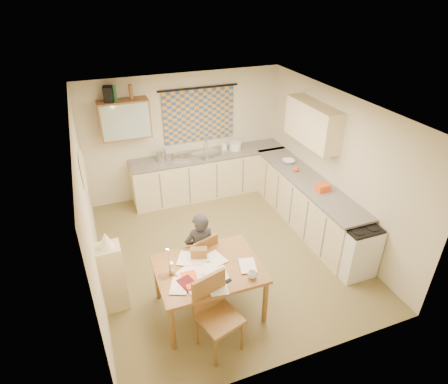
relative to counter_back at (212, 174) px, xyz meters
name	(u,v)px	position (x,y,z in m)	size (l,w,h in m)	color
floor	(225,251)	(-0.46, -1.95, -0.46)	(4.00, 4.50, 0.02)	brown
ceiling	(225,106)	(-0.46, -1.95, 2.06)	(4.00, 4.50, 0.02)	white
wall_back	(185,136)	(-0.46, 0.31, 0.80)	(4.00, 0.02, 2.50)	beige
wall_front	(302,286)	(-0.46, -4.21, 0.80)	(4.00, 0.02, 2.50)	beige
wall_left	(87,213)	(-2.47, -1.95, 0.80)	(0.02, 4.50, 2.50)	beige
wall_right	(335,166)	(1.55, -1.95, 0.80)	(0.02, 4.50, 2.50)	beige
window_blind	(199,116)	(-0.16, 0.27, 1.20)	(1.45, 0.03, 1.05)	#2D4F7B
curtain_rod	(198,88)	(-0.16, 0.25, 1.75)	(0.04, 0.04, 1.60)	black
wall_cabinet	(125,119)	(-1.61, 0.13, 1.35)	(0.90, 0.34, 0.70)	brown
wall_cabinet_glass	(126,122)	(-1.61, -0.04, 1.35)	(0.84, 0.02, 0.64)	#99B2A5
upper_cabinet_right	(313,123)	(1.37, -1.40, 1.40)	(0.34, 1.30, 0.70)	beige
framed_print	(83,170)	(-2.43, -1.55, 1.25)	(0.04, 0.50, 0.40)	white
print_canvas	(85,170)	(-2.40, -1.55, 1.25)	(0.01, 0.42, 0.32)	beige
counter_back	(212,174)	(0.00, 0.00, 0.00)	(3.30, 0.62, 0.92)	beige
counter_right	(305,202)	(1.24, -1.67, 0.00)	(0.62, 2.95, 0.92)	beige
stove	(355,249)	(1.24, -3.10, -0.02)	(0.56, 0.56, 0.86)	white
sink	(207,156)	(-0.09, 0.00, 0.43)	(0.55, 0.45, 0.10)	silver
tap	(207,144)	(-0.04, 0.18, 0.61)	(0.03, 0.03, 0.28)	silver
dish_rack	(182,156)	(-0.62, 0.00, 0.50)	(0.35, 0.30, 0.06)	silver
kettle	(161,155)	(-1.03, 0.00, 0.59)	(0.18, 0.18, 0.24)	silver
mixing_bowl	(235,146)	(0.52, 0.00, 0.55)	(0.24, 0.24, 0.16)	white
soap_bottle	(224,146)	(0.28, 0.05, 0.57)	(0.10, 0.10, 0.20)	white
bowl	(288,161)	(1.24, -0.94, 0.50)	(0.28, 0.28, 0.06)	white
orange_bag	(323,188)	(1.24, -2.11, 0.53)	(0.22, 0.16, 0.12)	#EC5318
fruit_orange	(296,169)	(1.19, -1.33, 0.52)	(0.10, 0.10, 0.10)	#EC5318
speaker	(108,94)	(-1.83, 0.13, 1.83)	(0.16, 0.20, 0.26)	black
bottle_green	(115,93)	(-1.72, 0.13, 1.83)	(0.07, 0.07, 0.26)	#195926
bottle_brown	(131,92)	(-1.44, 0.13, 1.83)	(0.07, 0.07, 0.26)	brown
dining_table	(209,288)	(-1.11, -3.06, -0.07)	(1.37, 1.05, 0.75)	brown
chair_far	(200,267)	(-1.07, -2.50, -0.17)	(0.52, 0.52, 0.91)	brown
chair_near	(219,328)	(-1.19, -3.67, -0.13)	(0.57, 0.57, 1.03)	brown
person	(201,251)	(-1.05, -2.53, 0.17)	(0.47, 0.32, 1.25)	black
shelf_stand	(113,277)	(-2.30, -2.52, 0.07)	(0.32, 0.30, 1.03)	beige
lampshade	(106,240)	(-2.30, -2.52, 0.69)	(0.20, 0.20, 0.22)	white
letter_rack	(199,253)	(-1.16, -2.83, 0.38)	(0.22, 0.10, 0.16)	brown
mug	(252,275)	(-0.65, -3.43, 0.34)	(0.14, 0.14, 0.09)	white
magazine	(181,286)	(-1.53, -3.27, 0.31)	(0.24, 0.28, 0.02)	maroon
book	(182,280)	(-1.50, -3.17, 0.31)	(0.22, 0.28, 0.02)	#EC5318
orange_box	(191,287)	(-1.42, -3.33, 0.32)	(0.12, 0.08, 0.04)	#EC5318
eyeglasses	(227,281)	(-0.98, -3.39, 0.31)	(0.13, 0.04, 0.02)	black
candle_holder	(171,268)	(-1.58, -3.00, 0.39)	(0.06, 0.06, 0.18)	silver
candle	(169,257)	(-1.60, -3.00, 0.59)	(0.02, 0.02, 0.22)	white
candle_flame	(167,249)	(-1.62, -3.00, 0.71)	(0.02, 0.02, 0.02)	#FFCC66
papers	(205,273)	(-1.18, -3.14, 0.31)	(1.23, 0.98, 0.02)	white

